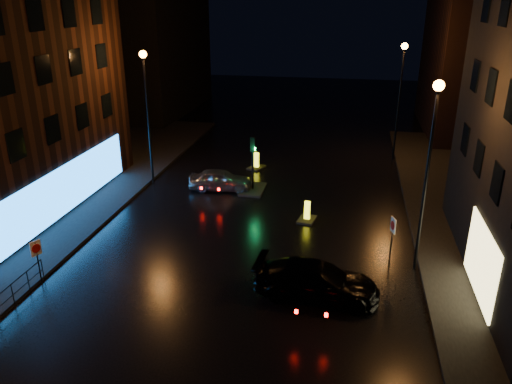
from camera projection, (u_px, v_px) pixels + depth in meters
ground at (210, 330)px, 18.29m from camera, size 120.00×120.00×0.00m
pavement_left at (9, 212)px, 28.03m from camera, size 12.00×44.00×0.15m
building_far_left at (150, 41)px, 50.45m from camera, size 8.00×16.00×14.00m
building_far_right at (479, 63)px, 42.63m from camera, size 8.00×14.00×12.00m
street_lamp_lfar at (146, 98)px, 30.38m from camera, size 0.44×0.44×8.37m
street_lamp_rnear at (430, 149)px, 20.34m from camera, size 0.44×0.44×8.37m
street_lamp_rfar at (401, 84)px, 34.93m from camera, size 0.44×0.44×8.37m
traffic_signal at (253, 183)px, 31.09m from camera, size 1.40×2.40×3.45m
silver_hatchback at (220, 180)px, 31.16m from camera, size 4.06×2.06×1.32m
dark_sedan at (317, 281)px, 20.05m from camera, size 5.16×2.39×1.46m
bollard_near at (307, 216)px, 27.04m from camera, size 1.05×1.40×1.11m
bollard_far at (256, 165)px, 35.12m from camera, size 1.30×1.55×1.16m
road_sign_left at (36, 252)px, 20.66m from camera, size 0.23×0.47×2.02m
road_sign_right at (393, 229)px, 22.50m from camera, size 0.20×0.50×2.13m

